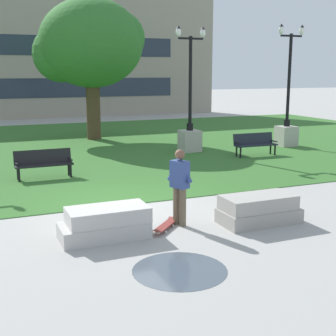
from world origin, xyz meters
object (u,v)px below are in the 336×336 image
Objects in this scene: concrete_block_center at (106,223)px; concrete_block_left at (259,210)px; skateboard at (165,226)px; park_bench_near_right at (44,162)px; person_skateboarder at (180,183)px; park_bench_near_left at (255,143)px; lamp_post_right at (287,122)px; lamp_post_center at (190,127)px.

concrete_block_center and concrete_block_left have the same top height.
park_bench_near_right is at bearing 105.52° from skateboard.
person_skateboarder is 9.33m from park_bench_near_left.
lamp_post_right is (2.75, 1.63, 0.56)m from park_bench_near_left.
person_skateboarder reaches higher than skateboard.
park_bench_near_right is 11.52m from lamp_post_right.
park_bench_near_left is at bearing -149.41° from lamp_post_right.
concrete_block_center is at bearing -175.08° from person_skateboarder.
lamp_post_right is (9.13, 8.42, 0.13)m from person_skateboarder.
skateboard is at bearing -0.57° from concrete_block_center.
skateboard is 0.48× the size of park_bench_near_left.
skateboard is at bearing -118.36° from lamp_post_center.
concrete_block_center is 6.08m from park_bench_near_right.
concrete_block_left is 1.00× the size of park_bench_near_right.
concrete_block_center is 1.01× the size of concrete_block_left.
skateboard is at bearing -134.34° from park_bench_near_left.
lamp_post_center is (4.82, 8.92, 0.98)m from skateboard.
concrete_block_left is 2.08× the size of skateboard.
concrete_block_left is at bearing -6.61° from concrete_block_center.
person_skateboarder is at bearing -70.41° from park_bench_near_right.
park_bench_near_right is at bearing 120.58° from concrete_block_left.
person_skateboarder reaches higher than park_bench_near_right.
park_bench_near_right is at bearing -174.09° from park_bench_near_left.
park_bench_near_right is 0.35× the size of lamp_post_center.
concrete_block_left is 0.35× the size of lamp_post_center.
concrete_block_left is 7.51m from park_bench_near_right.
person_skateboarder is at bearing 4.92° from concrete_block_center.
concrete_block_left is 2.18m from skateboard.
lamp_post_right reaches higher than person_skateboarder.
concrete_block_left is at bearing -10.26° from skateboard.
lamp_post_center is (2.68, 9.31, 0.76)m from concrete_block_left.
concrete_block_center is 3.47m from concrete_block_left.
person_skateboarder is 9.80m from lamp_post_center.
concrete_block_center is at bearing 173.39° from concrete_block_left.
concrete_block_center is 0.35× the size of lamp_post_center.
park_bench_near_left is 8.53m from park_bench_near_right.
person_skateboarder is 1.98× the size of skateboard.
concrete_block_center is 1.00× the size of park_bench_near_left.
park_bench_near_right reaches higher than skateboard.
park_bench_near_left is at bearing 45.66° from skateboard.
lamp_post_right is at bearing 50.41° from concrete_block_left.
person_skateboarder reaches higher than concrete_block_left.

